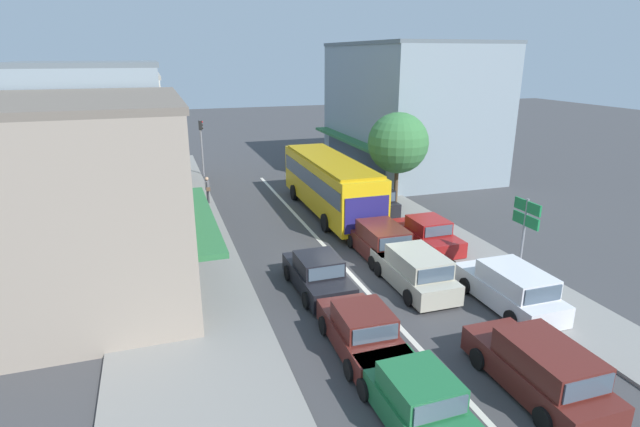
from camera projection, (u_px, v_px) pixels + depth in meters
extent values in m
plane|color=#3F3F42|center=(350.00, 273.00, 21.13)|extent=(140.00, 140.00, 0.00)
cube|color=silver|center=(320.00, 241.00, 24.75)|extent=(0.20, 28.00, 0.01)
cube|color=gray|center=(176.00, 242.00, 24.50)|extent=(5.20, 44.00, 0.14)
cube|color=gray|center=(412.00, 216.00, 28.40)|extent=(2.80, 44.00, 0.12)
cube|color=gray|center=(78.00, 205.00, 18.20)|extent=(7.61, 9.47, 7.21)
cube|color=#2D703D|center=(199.00, 217.00, 19.75)|extent=(1.10, 8.72, 0.20)
cube|color=#425160|center=(191.00, 249.00, 20.02)|extent=(0.06, 7.58, 1.80)
cube|color=#6E6358|center=(62.00, 101.00, 17.06)|extent=(7.77, 9.47, 0.24)
cube|color=#84939E|center=(97.00, 150.00, 25.68)|extent=(6.61, 7.07, 8.28)
cube|color=#4C4742|center=(175.00, 172.00, 27.25)|extent=(1.10, 6.50, 0.20)
cube|color=#425160|center=(169.00, 196.00, 27.52)|extent=(0.06, 5.65, 1.80)
cube|color=slate|center=(85.00, 64.00, 24.39)|extent=(6.77, 7.07, 0.24)
cube|color=silver|center=(109.00, 136.00, 33.16)|extent=(7.01, 8.53, 7.39)
cube|color=gold|center=(172.00, 147.00, 34.65)|extent=(1.10, 7.85, 0.20)
cube|color=#425160|center=(167.00, 166.00, 34.92)|extent=(0.06, 6.82, 1.80)
cube|color=#A19D92|center=(101.00, 76.00, 32.00)|extent=(7.17, 8.53, 0.24)
cube|color=#84939E|center=(408.00, 110.00, 38.47)|extent=(8.93, 13.99, 9.49)
cube|color=#2D703D|center=(349.00, 140.00, 37.62)|extent=(1.10, 12.87, 0.20)
cube|color=#425160|center=(354.00, 156.00, 38.14)|extent=(0.06, 11.19, 1.80)
cube|color=slate|center=(412.00, 44.00, 36.99)|extent=(9.09, 13.99, 0.24)
cube|color=yellow|center=(330.00, 184.00, 28.64)|extent=(2.58, 10.82, 2.70)
cube|color=#425160|center=(330.00, 177.00, 28.51)|extent=(2.62, 10.39, 0.90)
cube|color=navy|center=(367.00, 215.00, 23.78)|extent=(2.25, 0.08, 1.76)
cube|color=#AF890F|center=(330.00, 160.00, 28.21)|extent=(2.45, 9.95, 0.12)
cylinder|color=black|center=(294.00, 192.00, 31.70)|extent=(0.27, 0.96, 0.96)
cylinder|color=black|center=(331.00, 189.00, 32.43)|extent=(0.27, 0.96, 0.96)
cylinder|color=black|center=(326.00, 223.00, 25.97)|extent=(0.27, 0.96, 0.96)
cylinder|color=black|center=(370.00, 218.00, 26.70)|extent=(0.27, 0.96, 0.96)
cube|color=black|center=(318.00, 278.00, 19.50)|extent=(1.78, 4.22, 0.72)
cube|color=black|center=(318.00, 263.00, 19.21)|extent=(1.59, 1.82, 0.60)
cube|color=#425160|center=(311.00, 255.00, 20.03)|extent=(1.44, 0.08, 0.51)
cube|color=#425160|center=(327.00, 273.00, 18.38)|extent=(1.40, 0.08, 0.48)
cylinder|color=black|center=(288.00, 273.00, 20.42)|extent=(0.19, 0.62, 0.62)
cylinder|color=black|center=(327.00, 267.00, 20.96)|extent=(0.19, 0.62, 0.62)
cylinder|color=black|center=(307.00, 300.00, 18.15)|extent=(0.19, 0.62, 0.62)
cylinder|color=black|center=(350.00, 293.00, 18.69)|extent=(0.19, 0.62, 0.62)
cube|color=#561E19|center=(362.00, 336.00, 15.48)|extent=(1.85, 4.25, 0.72)
cube|color=#561E19|center=(364.00, 319.00, 15.19)|extent=(1.61, 1.85, 0.60)
cube|color=#425160|center=(353.00, 305.00, 16.03)|extent=(1.44, 0.10, 0.51)
cube|color=#425160|center=(375.00, 334.00, 14.35)|extent=(1.41, 0.10, 0.48)
cylinder|color=black|center=(324.00, 326.00, 16.46)|extent=(0.20, 0.63, 0.62)
cylinder|color=black|center=(372.00, 318.00, 16.93)|extent=(0.20, 0.63, 0.62)
cylinder|color=black|center=(350.00, 370.00, 14.16)|extent=(0.20, 0.63, 0.62)
cylinder|color=black|center=(405.00, 360.00, 14.63)|extent=(0.20, 0.63, 0.62)
cube|color=#B7B29E|center=(413.00, 275.00, 19.77)|extent=(1.80, 4.51, 0.76)
cube|color=#B7B29E|center=(418.00, 261.00, 19.24)|extent=(1.66, 2.61, 0.68)
cube|color=#425160|center=(403.00, 249.00, 20.43)|extent=(1.51, 0.07, 0.58)
cube|color=#425160|center=(436.00, 275.00, 18.04)|extent=(1.48, 0.07, 0.54)
cylinder|color=black|center=(378.00, 269.00, 20.80)|extent=(0.19, 0.62, 0.62)
cylinder|color=black|center=(416.00, 264.00, 21.32)|extent=(0.19, 0.62, 0.62)
cylinder|color=black|center=(409.00, 298.00, 18.36)|extent=(0.19, 0.62, 0.62)
cylinder|color=black|center=(450.00, 291.00, 18.87)|extent=(0.19, 0.62, 0.62)
cube|color=#561E19|center=(379.00, 245.00, 22.80)|extent=(1.85, 4.53, 0.76)
cube|color=#561E19|center=(383.00, 233.00, 22.27)|extent=(1.69, 2.63, 0.68)
cube|color=#425160|center=(371.00, 224.00, 23.47)|extent=(1.51, 0.09, 0.58)
cube|color=#425160|center=(396.00, 243.00, 21.07)|extent=(1.48, 0.09, 0.54)
cylinder|color=black|center=(351.00, 242.00, 23.85)|extent=(0.19, 0.62, 0.62)
cylinder|color=black|center=(384.00, 238.00, 24.34)|extent=(0.19, 0.62, 0.62)
cylinder|color=black|center=(373.00, 263.00, 21.39)|extent=(0.19, 0.62, 0.62)
cylinder|color=black|center=(410.00, 258.00, 21.89)|extent=(0.19, 0.62, 0.62)
cube|color=#561E19|center=(536.00, 374.00, 13.65)|extent=(1.79, 4.51, 0.76)
cube|color=#561E19|center=(549.00, 358.00, 13.11)|extent=(1.66, 2.61, 0.68)
cube|color=#425160|center=(515.00, 333.00, 14.31)|extent=(1.51, 0.07, 0.58)
cube|color=#425160|center=(589.00, 388.00, 11.92)|extent=(1.48, 0.07, 0.54)
cylinder|color=black|center=(478.00, 359.00, 14.67)|extent=(0.18, 0.62, 0.62)
cylinder|color=black|center=(528.00, 348.00, 15.19)|extent=(0.18, 0.62, 0.62)
cylinder|color=black|center=(544.00, 420.00, 12.23)|extent=(0.18, 0.62, 0.62)
cylinder|color=black|center=(600.00, 405.00, 12.75)|extent=(0.18, 0.62, 0.62)
cube|color=#1E6638|center=(416.00, 406.00, 12.41)|extent=(1.80, 4.23, 0.72)
cube|color=#1E6638|center=(420.00, 386.00, 12.12)|extent=(1.59, 1.83, 0.60)
cube|color=#425160|center=(402.00, 365.00, 12.94)|extent=(1.44, 0.09, 0.51)
cube|color=#425160|center=(441.00, 410.00, 11.29)|extent=(1.40, 0.09, 0.48)
cylinder|color=black|center=(364.00, 389.00, 13.33)|extent=(0.19, 0.62, 0.62)
cylinder|color=black|center=(420.00, 376.00, 13.87)|extent=(0.19, 0.62, 0.62)
cube|color=silver|center=(508.00, 293.00, 18.28)|extent=(1.79, 4.51, 0.76)
cube|color=silver|center=(517.00, 279.00, 17.75)|extent=(1.66, 2.61, 0.68)
cube|color=#425160|center=(493.00, 264.00, 18.94)|extent=(1.51, 0.07, 0.58)
cube|color=#425160|center=(543.00, 295.00, 16.55)|extent=(1.48, 0.07, 0.54)
cylinder|color=black|center=(465.00, 286.00, 19.31)|extent=(0.18, 0.62, 0.62)
cylinder|color=black|center=(504.00, 280.00, 19.83)|extent=(0.18, 0.62, 0.62)
cylinder|color=black|center=(511.00, 319.00, 16.86)|extent=(0.18, 0.62, 0.62)
cylinder|color=black|center=(553.00, 311.00, 17.38)|extent=(0.18, 0.62, 0.62)
cube|color=maroon|center=(426.00, 237.00, 23.85)|extent=(1.74, 4.21, 0.72)
cube|color=maroon|center=(428.00, 225.00, 23.56)|extent=(1.57, 1.81, 0.60)
cube|color=#425160|center=(419.00, 219.00, 24.40)|extent=(1.44, 0.07, 0.51)
cube|color=#425160|center=(439.00, 231.00, 22.73)|extent=(1.40, 0.07, 0.48)
cylinder|color=black|center=(398.00, 234.00, 24.80)|extent=(0.18, 0.62, 0.62)
cylinder|color=black|center=(429.00, 231.00, 25.31)|extent=(0.18, 0.62, 0.62)
cylinder|color=black|center=(423.00, 253.00, 22.52)|extent=(0.18, 0.62, 0.62)
cylinder|color=black|center=(456.00, 248.00, 23.03)|extent=(0.18, 0.62, 0.62)
cube|color=black|center=(374.00, 204.00, 29.16)|extent=(1.66, 3.71, 0.76)
cube|color=black|center=(377.00, 193.00, 28.68)|extent=(1.53, 1.91, 0.64)
cube|color=#425160|center=(370.00, 189.00, 29.55)|extent=(1.40, 0.07, 0.54)
cube|color=#425160|center=(384.00, 198.00, 27.80)|extent=(1.37, 0.07, 0.51)
cylinder|color=black|center=(354.00, 203.00, 29.98)|extent=(0.18, 0.62, 0.62)
cylinder|color=black|center=(379.00, 201.00, 30.48)|extent=(0.18, 0.62, 0.62)
cylinder|color=black|center=(369.00, 214.00, 27.98)|extent=(0.18, 0.62, 0.62)
cylinder|color=black|center=(395.00, 211.00, 28.47)|extent=(0.18, 0.62, 0.62)
cube|color=#9EA3A8|center=(339.00, 180.00, 34.66)|extent=(1.76, 4.50, 0.76)
cube|color=#9EA3A8|center=(341.00, 171.00, 34.12)|extent=(1.64, 2.60, 0.68)
cube|color=#425160|center=(334.00, 167.00, 35.31)|extent=(1.51, 0.06, 0.58)
cube|color=#425160|center=(348.00, 175.00, 32.93)|extent=(1.48, 0.06, 0.54)
cylinder|color=black|center=(321.00, 179.00, 35.67)|extent=(0.18, 0.62, 0.62)
cylinder|color=black|center=(344.00, 178.00, 36.20)|extent=(0.18, 0.62, 0.62)
cylinder|color=black|center=(334.00, 189.00, 33.23)|extent=(0.18, 0.62, 0.62)
cylinder|color=black|center=(358.00, 186.00, 33.76)|extent=(0.18, 0.62, 0.62)
cylinder|color=gray|center=(202.00, 149.00, 37.36)|extent=(0.12, 0.12, 4.20)
cube|color=black|center=(200.00, 125.00, 36.83)|extent=(0.24, 0.24, 0.68)
sphere|color=red|center=(202.00, 122.00, 36.80)|extent=(0.13, 0.13, 0.13)
sphere|color=black|center=(202.00, 125.00, 36.87)|extent=(0.13, 0.13, 0.13)
sphere|color=black|center=(202.00, 128.00, 36.94)|extent=(0.13, 0.13, 0.13)
cylinder|color=gray|center=(522.00, 243.00, 19.54)|extent=(0.10, 0.10, 3.60)
cube|color=#19753D|center=(528.00, 207.00, 19.07)|extent=(0.08, 1.40, 0.44)
cube|color=white|center=(528.00, 206.00, 19.08)|extent=(0.01, 1.10, 0.10)
cube|color=#19753D|center=(526.00, 220.00, 19.23)|extent=(0.08, 1.40, 0.44)
cube|color=white|center=(527.00, 220.00, 19.25)|extent=(0.01, 1.10, 0.10)
cylinder|color=brown|center=(396.00, 186.00, 29.78)|extent=(0.24, 0.24, 2.70)
cylinder|color=brown|center=(394.00, 157.00, 29.63)|extent=(0.10, 0.85, 0.74)
cylinder|color=brown|center=(405.00, 154.00, 29.35)|extent=(1.05, 0.10, 1.20)
cylinder|color=brown|center=(401.00, 160.00, 28.86)|extent=(0.10, 0.98, 0.71)
cylinder|color=brown|center=(391.00, 159.00, 29.16)|extent=(0.86, 0.10, 0.71)
sphere|color=#38753D|center=(398.00, 143.00, 29.00)|extent=(3.54, 3.54, 3.54)
cylinder|color=#333338|center=(208.00, 196.00, 30.61)|extent=(0.14, 0.14, 0.84)
cylinder|color=#333338|center=(208.00, 197.00, 30.45)|extent=(0.14, 0.14, 0.84)
cube|color=slate|center=(207.00, 185.00, 30.32)|extent=(0.22, 0.36, 0.56)
sphere|color=tan|center=(207.00, 179.00, 30.20)|extent=(0.22, 0.22, 0.22)
cylinder|color=slate|center=(207.00, 184.00, 30.54)|extent=(0.09, 0.09, 0.54)
cylinder|color=slate|center=(208.00, 186.00, 30.10)|extent=(0.09, 0.09, 0.54)
cube|color=brown|center=(208.00, 189.00, 30.10)|extent=(0.24, 0.10, 0.22)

